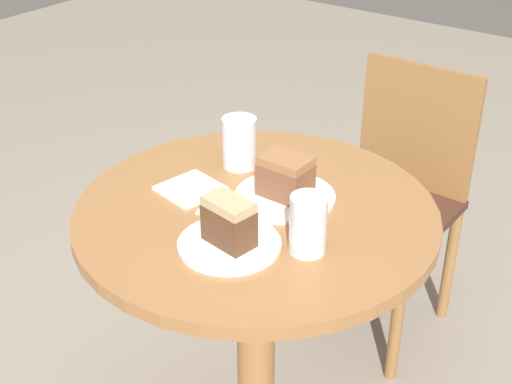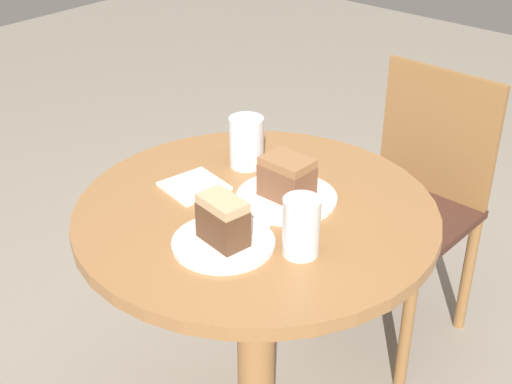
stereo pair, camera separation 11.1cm
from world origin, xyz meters
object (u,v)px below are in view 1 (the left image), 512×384
(plate_far, at_px, (229,244))
(cake_slice_far, at_px, (229,222))
(chair, at_px, (390,198))
(glass_water, at_px, (308,227))
(plate_near, at_px, (285,196))
(glass_lemonade, at_px, (239,145))
(cake_slice_near, at_px, (285,176))

(plate_far, height_order, cake_slice_far, cake_slice_far)
(chair, bearing_deg, glass_water, -75.50)
(cake_slice_far, height_order, glass_water, glass_water)
(plate_near, distance_m, glass_lemonade, 0.20)
(plate_near, distance_m, cake_slice_far, 0.23)
(plate_near, relative_size, cake_slice_near, 2.06)
(chair, bearing_deg, glass_lemonade, -102.52)
(plate_far, bearing_deg, cake_slice_near, 94.46)
(cake_slice_near, bearing_deg, plate_far, -85.54)
(cake_slice_near, bearing_deg, glass_lemonade, 159.60)
(cake_slice_near, height_order, glass_lemonade, glass_lemonade)
(plate_near, distance_m, cake_slice_near, 0.05)
(cake_slice_near, distance_m, cake_slice_far, 0.22)
(glass_water, bearing_deg, plate_far, -149.07)
(glass_water, bearing_deg, cake_slice_near, 136.42)
(chair, relative_size, cake_slice_near, 7.77)
(plate_near, distance_m, glass_water, 0.21)
(cake_slice_near, bearing_deg, cake_slice_far, -85.54)
(glass_lemonade, bearing_deg, plate_near, -20.40)
(chair, height_order, cake_slice_near, cake_slice_near)
(plate_far, distance_m, cake_slice_near, 0.23)
(glass_water, bearing_deg, plate_near, 136.42)
(plate_far, bearing_deg, cake_slice_far, 0.00)
(plate_far, xyz_separation_m, glass_lemonade, (-0.20, 0.29, 0.05))
(chair, relative_size, plate_near, 3.77)
(cake_slice_near, xyz_separation_m, glass_lemonade, (-0.18, 0.07, -0.00))
(chair, bearing_deg, cake_slice_near, -85.60)
(plate_near, xyz_separation_m, plate_far, (0.02, -0.22, 0.00))
(plate_near, xyz_separation_m, glass_water, (0.15, -0.14, 0.05))
(chair, bearing_deg, cake_slice_far, -85.27)
(cake_slice_far, distance_m, glass_water, 0.16)
(glass_lemonade, xyz_separation_m, glass_water, (0.33, -0.21, 0.00))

